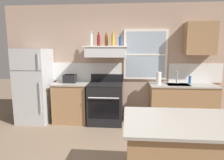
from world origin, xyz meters
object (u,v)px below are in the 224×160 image
bottle_red_label_wine (99,40)px  kitchen_island (187,159)px  dish_soap_bottle (190,80)px  bottle_amber_wine (106,41)px  paper_towel_roll (159,78)px  bottle_clear_tall (91,40)px  refrigerator (35,86)px  stove_range (106,103)px  bottle_champagne_gold_foil (113,40)px  bottle_blue_liqueur (120,41)px  toaster (70,78)px

bottle_red_label_wine → kitchen_island: bottle_red_label_wine is taller
dish_soap_bottle → bottle_red_label_wine: bearing=-178.9°
bottle_amber_wine → paper_towel_roll: size_ratio=1.08×
kitchen_island → bottle_red_label_wine: bearing=120.1°
bottle_clear_tall → bottle_amber_wine: (0.34, 0.03, -0.01)m
refrigerator → dish_soap_bottle: (3.53, 0.16, 0.16)m
refrigerator → dish_soap_bottle: size_ratio=9.37×
stove_range → paper_towel_roll: (1.18, 0.04, 0.58)m
bottle_clear_tall → bottle_red_label_wine: bearing=-8.4°
bottle_amber_wine → bottle_clear_tall: bearing=-175.3°
bottle_amber_wine → bottle_champagne_gold_foil: (0.16, -0.09, 0.01)m
bottle_blue_liqueur → paper_towel_roll: size_ratio=0.92×
bottle_champagne_gold_foil → dish_soap_bottle: bottle_champagne_gold_foil is taller
bottle_clear_tall → dish_soap_bottle: size_ratio=1.80×
bottle_blue_liqueur → toaster: bearing=180.0°
stove_range → bottle_red_label_wine: size_ratio=3.61×
dish_soap_bottle → bottle_blue_liqueur: bearing=-177.1°
bottle_clear_tall → bottle_amber_wine: bearing=4.7°
refrigerator → stove_range: refrigerator is taller
toaster → bottle_clear_tall: size_ratio=0.92×
stove_range → bottle_amber_wine: 1.41m
stove_range → kitchen_island: 2.46m
refrigerator → bottle_blue_liqueur: (1.97, 0.08, 1.01)m
kitchen_island → stove_range: bearing=118.0°
bottle_amber_wine → paper_towel_roll: (1.17, -0.12, -0.82)m
paper_towel_roll → dish_soap_bottle: size_ratio=1.50×
bottle_champagne_gold_foil → kitchen_island: bearing=-66.1°
stove_range → dish_soap_bottle: (1.88, 0.14, 0.54)m
bottle_champagne_gold_foil → paper_towel_roll: bottle_champagne_gold_foil is taller
bottle_blue_liqueur → paper_towel_roll: bottle_blue_liqueur is taller
dish_soap_bottle → bottle_amber_wine: bearing=179.5°
bottle_red_label_wine → kitchen_island: 2.98m
bottle_red_label_wine → bottle_champagne_gold_foil: bottle_champagne_gold_foil is taller
toaster → bottle_blue_liqueur: bottle_blue_liqueur is taller
bottle_red_label_wine → paper_towel_roll: bottle_red_label_wine is taller
paper_towel_roll → dish_soap_bottle: 0.71m
bottle_champagne_gold_foil → bottle_blue_liqueur: size_ratio=1.24×
stove_range → bottle_clear_tall: bearing=159.6°
bottle_champagne_gold_foil → bottle_red_label_wine: bearing=173.6°
bottle_red_label_wine → dish_soap_bottle: (2.04, 0.04, -0.87)m
bottle_red_label_wine → refrigerator: bearing=-175.3°
kitchen_island → bottle_blue_liqueur: bearing=110.5°
bottle_amber_wine → paper_towel_roll: 1.44m
bottle_red_label_wine → dish_soap_bottle: bearing=1.1°
bottle_blue_liqueur → kitchen_island: size_ratio=0.18×
refrigerator → bottle_blue_liqueur: 2.22m
bottle_clear_tall → bottle_amber_wine: bottle_clear_tall is taller
bottle_clear_tall → bottle_champagne_gold_foil: bottle_clear_tall is taller
stove_range → dish_soap_bottle: size_ratio=6.06×
bottle_champagne_gold_foil → dish_soap_bottle: 1.93m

